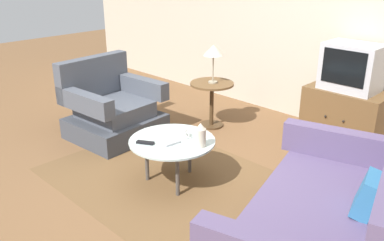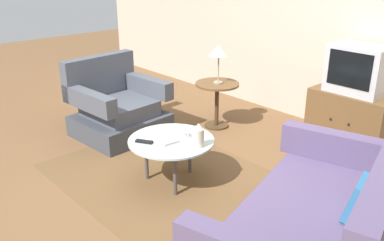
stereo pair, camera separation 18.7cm
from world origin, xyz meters
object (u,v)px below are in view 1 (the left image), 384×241
(side_table, at_px, (212,95))
(tv_remote_silver, at_px, (172,143))
(armchair, at_px, (112,110))
(table_lamp, at_px, (213,51))
(television, at_px, (352,67))
(coffee_table, at_px, (172,144))
(tv_stand, at_px, (345,115))
(tv_remote_dark, at_px, (145,143))
(vase, at_px, (200,135))
(mug, at_px, (183,133))
(couch, at_px, (326,224))

(side_table, xyz_separation_m, tv_remote_silver, (0.74, -1.34, 0.03))
(armchair, distance_m, table_lamp, 1.38)
(tv_remote_silver, bearing_deg, television, 170.96)
(armchair, xyz_separation_m, television, (2.01, 1.77, 0.56))
(coffee_table, relative_size, tv_stand, 0.90)
(television, relative_size, tv_remote_dark, 3.68)
(vase, distance_m, mug, 0.25)
(armchair, relative_size, side_table, 1.79)
(tv_stand, height_order, television, television)
(television, height_order, vase, television)
(armchair, height_order, tv_remote_dark, armchair)
(armchair, xyz_separation_m, tv_stand, (2.01, 1.76, 0.00))
(television, height_order, table_lamp, television)
(couch, bearing_deg, television, 7.20)
(table_lamp, height_order, mug, table_lamp)
(mug, bearing_deg, television, 71.14)
(television, bearing_deg, vase, -102.02)
(tv_stand, bearing_deg, couch, -67.27)
(vase, bearing_deg, tv_remote_silver, -144.55)
(television, xyz_separation_m, mug, (-0.65, -1.91, -0.39))
(tv_remote_dark, bearing_deg, vase, -171.96)
(armchair, height_order, side_table, armchair)
(armchair, xyz_separation_m, tv_remote_silver, (1.39, -0.32, 0.14))
(tv_remote_dark, bearing_deg, table_lamp, -100.41)
(armchair, height_order, coffee_table, armchair)
(table_lamp, relative_size, tv_remote_silver, 2.82)
(mug, height_order, tv_remote_silver, mug)
(tv_remote_dark, bearing_deg, couch, 156.70)
(couch, height_order, tv_remote_silver, couch)
(side_table, relative_size, tv_remote_silver, 3.45)
(television, relative_size, vase, 2.71)
(coffee_table, distance_m, tv_stand, 2.14)
(couch, relative_size, tv_remote_silver, 11.98)
(coffee_table, bearing_deg, mug, 74.10)
(couch, distance_m, side_table, 2.56)
(mug, distance_m, tv_remote_dark, 0.36)
(television, xyz_separation_m, tv_remote_silver, (-0.62, -2.09, -0.42))
(television, bearing_deg, table_lamp, -150.89)
(couch, distance_m, coffee_table, 1.54)
(tv_remote_dark, xyz_separation_m, tv_remote_silver, (0.18, 0.16, 0.00))
(couch, bearing_deg, vase, 70.09)
(side_table, xyz_separation_m, mug, (0.70, -1.16, 0.06))
(coffee_table, distance_m, television, 2.19)
(armchair, relative_size, mug, 8.53)
(mug, distance_m, tv_remote_silver, 0.18)
(side_table, distance_m, tv_remote_silver, 1.53)
(tv_stand, bearing_deg, tv_remote_silver, -106.53)
(couch, xyz_separation_m, tv_remote_dark, (-1.65, -0.21, 0.14))
(couch, xyz_separation_m, vase, (-1.27, 0.10, 0.23))
(tv_remote_silver, bearing_deg, side_table, -143.58)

